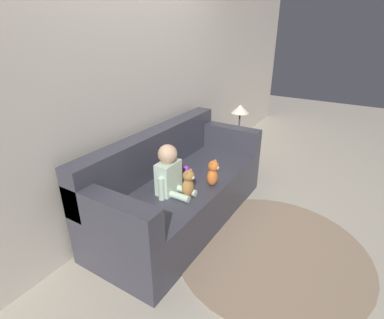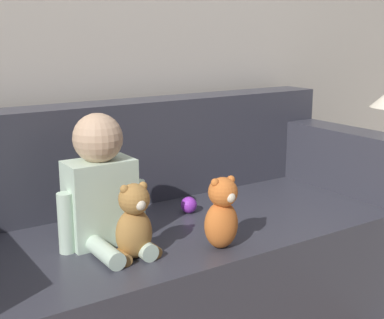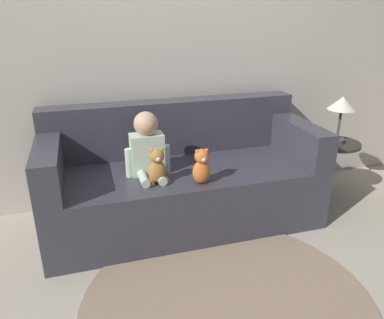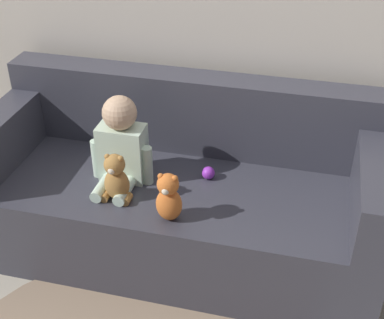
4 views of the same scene
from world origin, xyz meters
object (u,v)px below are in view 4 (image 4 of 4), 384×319
couch (181,195)px  person_baby (121,145)px  toy_ball (208,173)px  teddy_bear_brown (116,179)px  plush_toy_side (169,197)px

couch → person_baby: 0.43m
couch → person_baby: bearing=-159.5°
couch → toy_ball: size_ratio=30.73×
couch → person_baby: size_ratio=4.48×
couch → teddy_bear_brown: 0.43m
person_baby → couch: bearing=20.5°
toy_ball → plush_toy_side: bearing=-106.0°
couch → teddy_bear_brown: couch is taller
person_baby → teddy_bear_brown: size_ratio=1.79×
plush_toy_side → toy_ball: size_ratio=3.78×
teddy_bear_brown → plush_toy_side: size_ratio=1.01×
teddy_bear_brown → person_baby: bearing=100.7°
teddy_bear_brown → toy_ball: bearing=35.3°
plush_toy_side → toy_ball: 0.37m
plush_toy_side → couch: bearing=96.9°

